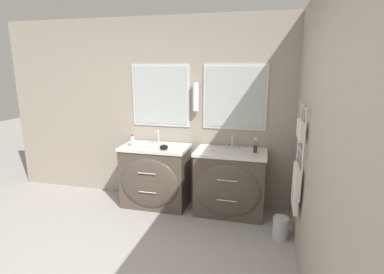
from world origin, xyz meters
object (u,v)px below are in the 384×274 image
at_px(toiletry_bottle, 132,141).
at_px(vanity_left, 155,176).
at_px(flower_vase, 255,146).
at_px(waste_bin, 280,228).
at_px(vanity_right, 230,183).
at_px(amenity_bowl, 164,147).

bearing_deg(toiletry_bottle, vanity_left, 10.45).
distance_m(flower_vase, waste_bin, 1.01).
height_order(vanity_right, amenity_bowl, amenity_bowl).
bearing_deg(vanity_right, waste_bin, -35.61).
bearing_deg(vanity_left, flower_vase, 1.81).
bearing_deg(amenity_bowl, vanity_right, 7.50).
bearing_deg(toiletry_bottle, waste_bin, -11.66).
distance_m(vanity_left, flower_vase, 1.44).
bearing_deg(amenity_bowl, vanity_left, 147.96).
bearing_deg(vanity_left, amenity_bowl, -32.04).
relative_size(vanity_right, waste_bin, 3.55).
distance_m(vanity_left, waste_bin, 1.78).
bearing_deg(amenity_bowl, flower_vase, 7.61).
relative_size(vanity_left, waste_bin, 3.55).
bearing_deg(vanity_left, vanity_right, 0.00).
bearing_deg(flower_vase, amenity_bowl, -172.39).
distance_m(vanity_left, amenity_bowl, 0.50).
bearing_deg(waste_bin, vanity_right, 144.39).
bearing_deg(vanity_right, toiletry_bottle, -177.70).
relative_size(toiletry_bottle, amenity_bowl, 1.48).
bearing_deg(flower_vase, vanity_left, -178.19).
height_order(amenity_bowl, flower_vase, flower_vase).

